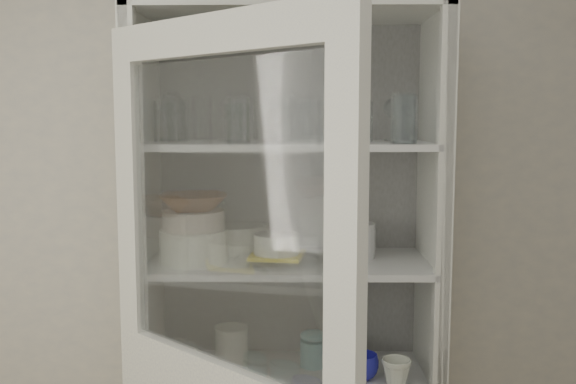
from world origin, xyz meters
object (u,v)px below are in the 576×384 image
at_px(mug_white, 396,373).
at_px(white_ramekin, 277,244).
at_px(terracotta_bowl, 193,202).
at_px(plate_stack_front, 194,246).
at_px(goblet_3, 393,118).
at_px(mug_teal, 343,354).
at_px(goblet_0, 172,113).
at_px(measuring_cups, 216,372).
at_px(cream_bowl, 194,220).
at_px(glass_platter, 277,259).
at_px(grey_bowl_stack, 355,240).
at_px(teal_jar, 313,351).
at_px(goblet_1, 290,115).
at_px(plate_stack_back, 237,238).
at_px(pantry_cabinet, 288,343).
at_px(mug_blue, 362,366).
at_px(goblet_2, 284,118).
at_px(white_canister, 232,346).
at_px(yellow_trivet, 277,255).

bearing_deg(mug_white, white_ramekin, 153.33).
bearing_deg(terracotta_bowl, plate_stack_front, 0.00).
height_order(goblet_3, mug_teal, goblet_3).
xyz_separation_m(goblet_0, terracotta_bowl, (0.10, -0.17, -0.29)).
height_order(white_ramekin, measuring_cups, white_ramekin).
distance_m(goblet_0, cream_bowl, 0.40).
distance_m(goblet_3, glass_platter, 0.63).
xyz_separation_m(goblet_0, grey_bowl_stack, (0.64, -0.08, -0.43)).
height_order(grey_bowl_stack, teal_jar, grey_bowl_stack).
relative_size(goblet_1, plate_stack_front, 0.77).
bearing_deg(plate_stack_back, cream_bowl, -124.23).
bearing_deg(pantry_cabinet, mug_blue, -26.46).
height_order(goblet_0, mug_blue, goblet_0).
xyz_separation_m(goblet_3, teal_jar, (-0.27, -0.02, -0.82)).
bearing_deg(mug_blue, terracotta_bowl, 168.86).
xyz_separation_m(goblet_2, glass_platter, (-0.02, -0.11, -0.47)).
distance_m(grey_bowl_stack, white_canister, 0.58).
bearing_deg(measuring_cups, goblet_0, 133.89).
xyz_separation_m(terracotta_bowl, white_ramekin, (0.28, 0.01, -0.14)).
height_order(cream_bowl, glass_platter, cream_bowl).
relative_size(cream_bowl, terracotta_bowl, 0.91).
height_order(glass_platter, white_canister, glass_platter).
relative_size(teal_jar, white_canister, 0.80).
relative_size(pantry_cabinet, goblet_2, 13.47).
bearing_deg(teal_jar, white_canister, 179.33).
distance_m(mug_white, white_canister, 0.59).
bearing_deg(goblet_3, cream_bowl, -169.05).
height_order(cream_bowl, white_ramekin, cream_bowl).
bearing_deg(mug_blue, cream_bowl, 168.86).
relative_size(goblet_0, goblet_2, 1.21).
bearing_deg(goblet_2, goblet_3, 0.69).
distance_m(plate_stack_back, glass_platter, 0.23).
relative_size(pantry_cabinet, plate_stack_front, 9.22).
bearing_deg(mug_blue, goblet_0, 154.96).
bearing_deg(teal_jar, goblet_0, 173.23).
distance_m(pantry_cabinet, terracotta_bowl, 0.62).
bearing_deg(glass_platter, measuring_cups, -175.02).
xyz_separation_m(mug_blue, measuring_cups, (-0.50, 0.00, -0.02)).
bearing_deg(white_canister, yellow_trivet, -30.45).
relative_size(terracotta_bowl, white_ramekin, 1.46).
xyz_separation_m(pantry_cabinet, teal_jar, (0.09, -0.01, -0.02)).
xyz_separation_m(plate_stack_front, yellow_trivet, (0.28, 0.01, -0.03)).
height_order(plate_stack_front, grey_bowl_stack, grey_bowl_stack).
height_order(pantry_cabinet, mug_teal, pantry_cabinet).
bearing_deg(white_canister, terracotta_bowl, -135.23).
height_order(goblet_0, cream_bowl, goblet_0).
xyz_separation_m(glass_platter, mug_blue, (0.29, -0.02, -0.36)).
distance_m(glass_platter, grey_bowl_stack, 0.28).
xyz_separation_m(mug_white, teal_jar, (-0.27, 0.17, 0.01)).
bearing_deg(plate_stack_front, goblet_3, 10.95).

